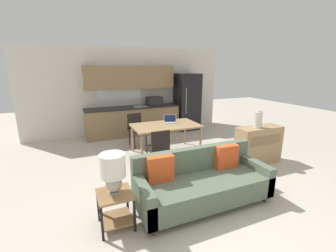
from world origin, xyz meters
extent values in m
plane|color=beige|center=(0.00, 0.00, 0.00)|extent=(20.00, 20.00, 0.00)
cube|color=silver|center=(0.00, 4.63, 1.35)|extent=(6.40, 0.06, 2.70)
cube|color=white|center=(-0.32, 4.59, 1.65)|extent=(1.37, 0.01, 1.10)
cube|color=#8E704C|center=(0.00, 4.29, 0.43)|extent=(2.91, 0.62, 0.86)
cube|color=#232326|center=(0.00, 4.29, 0.88)|extent=(2.94, 0.65, 0.04)
cube|color=#B2B5B7|center=(0.26, 4.24, 0.90)|extent=(0.48, 0.36, 0.01)
cylinder|color=#B7BABC|center=(0.26, 4.41, 1.02)|extent=(0.02, 0.02, 0.24)
cube|color=#8E704C|center=(0.00, 4.43, 1.80)|extent=(2.76, 0.34, 0.70)
cube|color=black|center=(0.70, 4.24, 1.04)|extent=(0.48, 0.36, 0.28)
cube|color=black|center=(1.89, 4.24, 0.95)|extent=(0.76, 0.68, 1.89)
cylinder|color=silver|center=(1.66, 3.88, 1.04)|extent=(0.02, 0.02, 0.85)
cube|color=tan|center=(0.34, 2.41, 0.71)|extent=(1.63, 0.96, 0.04)
cylinder|color=tan|center=(-0.41, 1.99, 0.34)|extent=(0.05, 0.05, 0.69)
cylinder|color=tan|center=(1.09, 1.99, 0.34)|extent=(0.05, 0.05, 0.69)
cylinder|color=tan|center=(-0.41, 2.83, 0.34)|extent=(0.05, 0.05, 0.69)
cylinder|color=tan|center=(1.09, 2.83, 0.34)|extent=(0.05, 0.05, 0.69)
cylinder|color=#3D2D1E|center=(-0.92, -0.20, 0.05)|extent=(0.05, 0.05, 0.10)
cylinder|color=#3D2D1E|center=(0.98, -0.20, 0.05)|extent=(0.05, 0.05, 0.10)
cylinder|color=#3D2D1E|center=(-0.92, 0.44, 0.05)|extent=(0.05, 0.05, 0.10)
cylinder|color=#3D2D1E|center=(0.98, 0.44, 0.05)|extent=(0.05, 0.05, 0.10)
cube|color=#566651|center=(0.03, 0.12, 0.27)|extent=(2.11, 0.80, 0.34)
cube|color=#566651|center=(0.03, 0.45, 0.47)|extent=(2.11, 0.14, 0.74)
cube|color=#566651|center=(-0.95, 0.12, 0.34)|extent=(0.14, 0.80, 0.48)
cube|color=#566651|center=(1.01, 0.12, 0.34)|extent=(0.14, 0.80, 0.48)
cube|color=#E05123|center=(-0.62, 0.32, 0.64)|extent=(0.40, 0.14, 0.40)
cube|color=#E05123|center=(0.58, 0.32, 0.64)|extent=(0.40, 0.13, 0.40)
cube|color=olive|center=(-1.33, 0.16, 0.49)|extent=(0.45, 0.45, 0.03)
cube|color=olive|center=(-1.33, 0.16, 0.11)|extent=(0.41, 0.41, 0.02)
cube|color=black|center=(-1.54, -0.05, 0.24)|extent=(0.03, 0.03, 0.47)
cube|color=black|center=(-1.12, -0.05, 0.24)|extent=(0.03, 0.03, 0.47)
cube|color=black|center=(-1.54, 0.36, 0.24)|extent=(0.03, 0.03, 0.47)
cube|color=black|center=(-1.12, 0.36, 0.24)|extent=(0.03, 0.03, 0.47)
cylinder|color=#B2A893|center=(-1.33, 0.18, 0.51)|extent=(0.16, 0.16, 0.02)
sphere|color=#B2A893|center=(-1.33, 0.18, 0.63)|extent=(0.22, 0.22, 0.22)
cylinder|color=white|center=(-1.33, 0.18, 0.89)|extent=(0.33, 0.33, 0.30)
cube|color=tan|center=(2.00, 1.03, 0.42)|extent=(1.04, 0.40, 0.84)
cube|color=olive|center=(2.00, 0.83, 0.58)|extent=(0.84, 0.01, 0.20)
cylinder|color=beige|center=(1.91, 1.02, 1.01)|extent=(0.17, 0.17, 0.34)
cylinder|color=beige|center=(1.91, 1.02, 1.20)|extent=(0.09, 0.09, 0.04)
cube|color=black|center=(-0.18, 3.16, 0.45)|extent=(0.48, 0.48, 0.04)
cube|color=black|center=(-0.21, 3.36, 0.68)|extent=(0.40, 0.09, 0.41)
cylinder|color=black|center=(-0.32, 2.97, 0.22)|extent=(0.03, 0.03, 0.43)
cylinder|color=black|center=(0.01, 3.02, 0.22)|extent=(0.03, 0.03, 0.43)
cylinder|color=black|center=(-0.37, 3.31, 0.22)|extent=(0.03, 0.03, 0.43)
cylinder|color=black|center=(-0.04, 3.36, 0.22)|extent=(0.03, 0.03, 0.43)
cube|color=black|center=(-0.18, 1.64, 0.45)|extent=(0.43, 0.43, 0.04)
cube|color=black|center=(-0.18, 1.44, 0.68)|extent=(0.40, 0.04, 0.41)
cylinder|color=black|center=(-0.01, 1.81, 0.22)|extent=(0.03, 0.03, 0.43)
cylinder|color=black|center=(-0.35, 1.81, 0.22)|extent=(0.03, 0.03, 0.43)
cylinder|color=black|center=(-0.01, 1.47, 0.22)|extent=(0.03, 0.03, 0.43)
cylinder|color=black|center=(-0.35, 1.47, 0.22)|extent=(0.03, 0.03, 0.43)
cube|color=#B7BABC|center=(0.52, 2.53, 0.74)|extent=(0.36, 0.29, 0.02)
cube|color=#B7BABC|center=(0.55, 2.64, 0.83)|extent=(0.32, 0.13, 0.20)
cube|color=navy|center=(0.55, 2.63, 0.83)|extent=(0.29, 0.11, 0.17)
camera|label=1|loc=(-1.72, -2.54, 2.11)|focal=24.00mm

